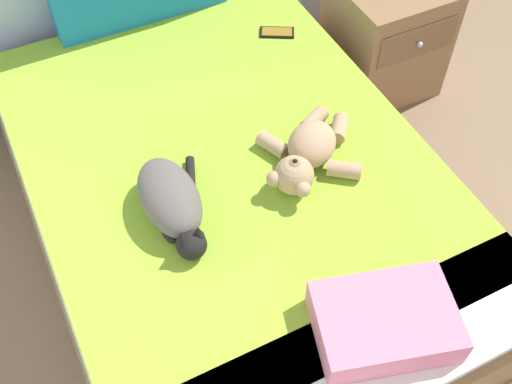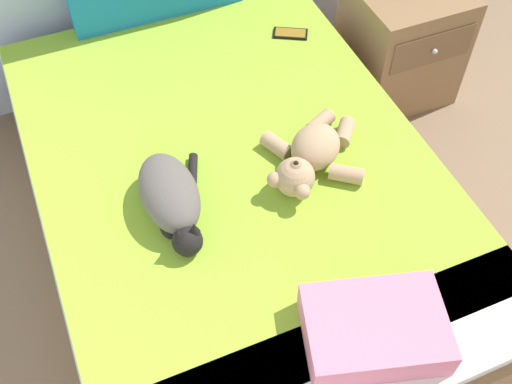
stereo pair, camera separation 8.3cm
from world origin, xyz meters
name	(u,v)px [view 1 (the left image)]	position (x,y,z in m)	size (l,w,h in m)	color
bed	(232,199)	(1.08, 3.42, 0.22)	(1.44, 2.03, 0.45)	olive
cat	(172,202)	(0.81, 3.28, 0.52)	(0.25, 0.42, 0.15)	#59514C
teddy_bear	(307,154)	(1.31, 3.28, 0.52)	(0.43, 0.38, 0.15)	tan
cell_phone	(277,32)	(1.57, 4.00, 0.46)	(0.16, 0.13, 0.01)	black
throw_pillow	(385,322)	(1.20, 2.62, 0.51)	(0.40, 0.28, 0.11)	#D1728C
nightstand	(385,37)	(2.12, 3.94, 0.29)	(0.47, 0.47, 0.57)	olive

